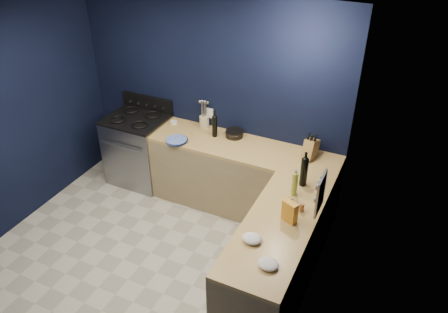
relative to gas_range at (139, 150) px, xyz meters
The scene contains 27 objects.
floor 1.76m from the gas_range, 56.78° to the right, with size 3.50×3.50×0.02m, color #B7B4A1.
ceiling 2.74m from the gas_range, 56.78° to the right, with size 3.50×3.50×0.02m, color silver.
wall_back 1.30m from the gas_range, 20.08° to the left, with size 3.50×0.02×2.60m, color black.
wall_right 3.16m from the gas_range, 27.83° to the right, with size 0.02×3.50×2.60m, color black.
cab_back 1.53m from the gas_range, ahead, with size 2.30×0.63×0.86m, color #96825A.
top_back 1.59m from the gas_range, ahead, with size 2.30×0.63×0.04m, color olive.
cab_right 2.62m from the gas_range, 25.64° to the right, with size 0.63×1.67×0.86m, color #96825A.
top_right 2.66m from the gas_range, 25.64° to the right, with size 0.63×1.67×0.04m, color olive.
gas_range is the anchor object (origin of this frame).
oven_door 0.32m from the gas_range, 90.00° to the right, with size 0.59×0.02×0.42m, color black.
cooktop 0.48m from the gas_range, ahead, with size 0.76×0.66×0.03m, color black.
backguard 0.65m from the gas_range, 90.00° to the left, with size 0.76×0.06×0.20m, color black.
spice_panel 2.89m from the gas_range, 18.08° to the right, with size 0.02×0.28×0.38m, color gray.
wall_outlet 1.16m from the gas_range, 18.88° to the left, with size 0.09×0.02×0.13m, color white.
plate_stack 0.90m from the gas_range, 16.40° to the right, with size 0.26×0.26×0.03m, color #4856AF.
ramekin 0.68m from the gas_range, 19.27° to the left, with size 0.09×0.09×0.04m, color white.
utensil_crock 1.05m from the gas_range, 16.12° to the left, with size 0.12×0.12×0.15m, color beige.
wine_bottle_back 1.25m from the gas_range, ahead, with size 0.07×0.07×0.27m, color black.
lemon_basket 1.43m from the gas_range, ahead, with size 0.22×0.22×0.08m, color black.
knife_block 2.37m from the gas_range, ahead, with size 0.12×0.20×0.22m, color olive.
wine_bottle_right 2.50m from the gas_range, ahead, with size 0.08×0.08×0.31m, color black.
oil_bottle 2.50m from the gas_range, 14.79° to the right, with size 0.06×0.06×0.26m, color #90A433.
spice_jar_near 2.57m from the gas_range, 19.00° to the right, with size 0.05×0.05×0.10m, color olive.
spice_jar_far 2.69m from the gas_range, 18.62° to the right, with size 0.05×0.05×0.09m, color olive.
crouton_bag 2.70m from the gas_range, 22.88° to the right, with size 0.15×0.07×0.22m, color #AE241D.
towel_front 2.69m from the gas_range, 32.68° to the right, with size 0.18×0.15×0.06m, color white.
towel_end 3.00m from the gas_range, 33.75° to the right, with size 0.17×0.16×0.05m, color white.
Camera 1 is at (2.31, -2.72, 3.61)m, focal length 35.41 mm.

